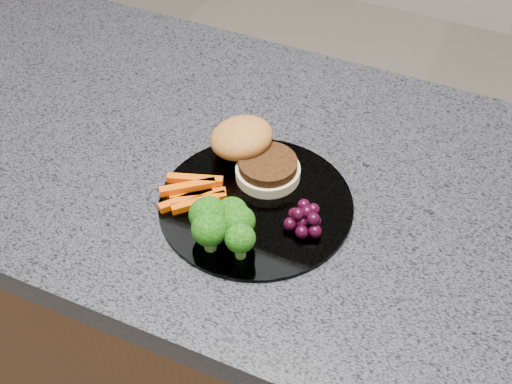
# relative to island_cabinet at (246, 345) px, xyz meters

# --- Properties ---
(island_cabinet) EXTENTS (1.20, 0.60, 0.86)m
(island_cabinet) POSITION_rel_island_cabinet_xyz_m (0.00, 0.00, 0.00)
(island_cabinet) COLOR #51301B
(island_cabinet) RESTS_ON ground
(countertop) EXTENTS (1.20, 0.60, 0.04)m
(countertop) POSITION_rel_island_cabinet_xyz_m (0.00, 0.00, 0.45)
(countertop) COLOR #494A53
(countertop) RESTS_ON island_cabinet
(plate) EXTENTS (0.26, 0.26, 0.01)m
(plate) POSITION_rel_island_cabinet_xyz_m (0.05, -0.07, 0.47)
(plate) COLOR white
(plate) RESTS_ON countertop
(burger) EXTENTS (0.16, 0.13, 0.05)m
(burger) POSITION_rel_island_cabinet_xyz_m (0.01, 0.00, 0.50)
(burger) COLOR #F8E2AF
(burger) RESTS_ON plate
(carrot_sticks) EXTENTS (0.09, 0.09, 0.02)m
(carrot_sticks) POSITION_rel_island_cabinet_xyz_m (-0.03, -0.09, 0.48)
(carrot_sticks) COLOR #E25303
(carrot_sticks) RESTS_ON plate
(broccoli) EXTENTS (0.09, 0.08, 0.06)m
(broccoli) POSITION_rel_island_cabinet_xyz_m (0.04, -0.14, 0.51)
(broccoli) COLOR #5F9837
(broccoli) RESTS_ON plate
(grape_bunch) EXTENTS (0.05, 0.05, 0.03)m
(grape_bunch) POSITION_rel_island_cabinet_xyz_m (0.13, -0.08, 0.49)
(grape_bunch) COLOR black
(grape_bunch) RESTS_ON plate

